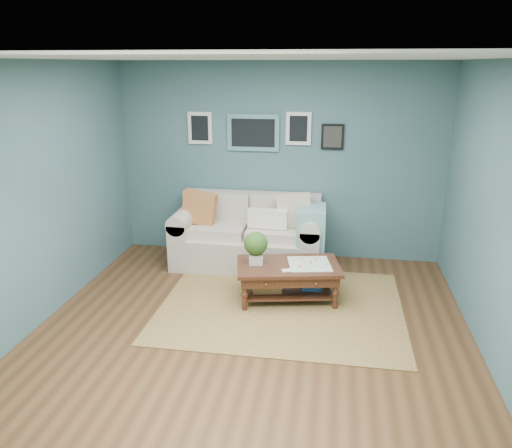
# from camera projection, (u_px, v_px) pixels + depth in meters

# --- Properties ---
(room_shell) EXTENTS (5.00, 5.02, 2.70)m
(room_shell) POSITION_uv_depth(u_px,v_px,m) (248.00, 210.00, 4.63)
(room_shell) COLOR brown
(room_shell) RESTS_ON ground
(area_rug) EXTENTS (2.72, 2.18, 0.01)m
(area_rug) POSITION_uv_depth(u_px,v_px,m) (281.00, 306.00, 5.72)
(area_rug) COLOR brown
(area_rug) RESTS_ON ground
(loveseat) EXTENTS (2.05, 0.93, 1.05)m
(loveseat) POSITION_uv_depth(u_px,v_px,m) (254.00, 235.00, 6.81)
(loveseat) COLOR beige
(loveseat) RESTS_ON ground
(coffee_table) EXTENTS (1.29, 0.91, 0.83)m
(coffee_table) POSITION_uv_depth(u_px,v_px,m) (283.00, 270.00, 5.78)
(coffee_table) COLOR #341810
(coffee_table) RESTS_ON ground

